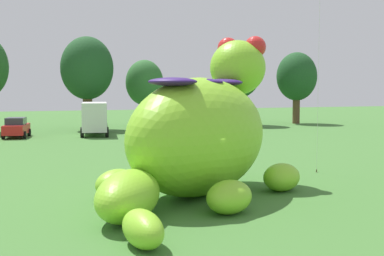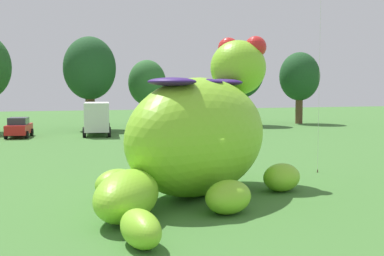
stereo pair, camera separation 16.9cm
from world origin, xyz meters
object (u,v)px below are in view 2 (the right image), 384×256
at_px(spectator_near_inflatable, 221,157).
at_px(giant_inflatable_creature, 200,135).
at_px(car_red, 19,127).
at_px(box_truck, 97,117).
at_px(spectator_mid_field, 191,127).

bearing_deg(spectator_near_inflatable, giant_inflatable_creature, -121.16).
distance_m(giant_inflatable_creature, car_red, 28.29).
bearing_deg(giant_inflatable_creature, car_red, 103.96).
xyz_separation_m(giant_inflatable_creature, spectator_near_inflatable, (2.58, 4.27, -1.56)).
distance_m(car_red, box_truck, 6.76).
xyz_separation_m(car_red, spectator_near_inflatable, (9.40, -23.14, -0.01)).
relative_size(car_red, box_truck, 0.65).
xyz_separation_m(giant_inflatable_creature, spectator_mid_field, (7.35, 23.19, -1.56)).
height_order(box_truck, spectator_mid_field, box_truck).
xyz_separation_m(car_red, spectator_mid_field, (14.16, -4.22, -0.01)).
xyz_separation_m(box_truck, spectator_mid_field, (7.45, -4.40, -0.75)).
height_order(car_red, box_truck, box_truck).
xyz_separation_m(giant_inflatable_creature, car_red, (-6.82, 27.41, -1.55)).
distance_m(car_red, spectator_mid_field, 14.78).
distance_m(giant_inflatable_creature, spectator_mid_field, 24.38).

